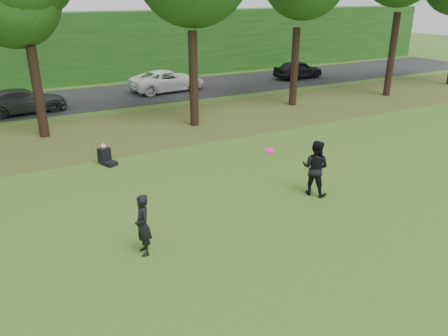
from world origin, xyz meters
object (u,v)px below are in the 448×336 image
at_px(frisbee, 270,150).
at_px(seated_person, 106,157).
at_px(player_left, 143,225).
at_px(player_right, 315,168).

relative_size(frisbee, seated_person, 0.42).
relative_size(player_left, player_right, 0.87).
height_order(player_left, frisbee, frisbee).
xyz_separation_m(player_right, frisbee, (-2.28, -0.66, 1.21)).
bearing_deg(player_right, seated_person, 10.01).
bearing_deg(player_left, player_right, 99.66).
bearing_deg(seated_person, frisbee, -87.79).
distance_m(frisbee, seated_person, 7.61).
xyz_separation_m(player_left, frisbee, (3.87, 0.14, 1.32)).
bearing_deg(seated_person, player_left, -119.11).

